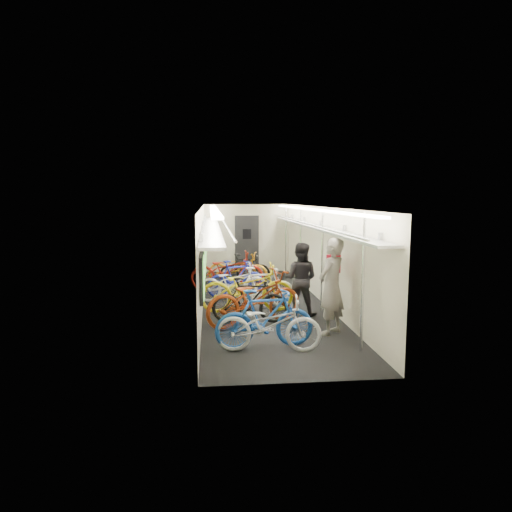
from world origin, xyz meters
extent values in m
plane|color=black|center=(0.00, 0.00, 0.00)|extent=(10.00, 10.00, 0.00)
plane|color=white|center=(0.00, 0.00, 2.40)|extent=(10.00, 10.00, 0.00)
plane|color=beige|center=(-1.50, 0.00, 1.20)|extent=(0.00, 10.00, 10.00)
plane|color=beige|center=(1.50, 0.00, 1.20)|extent=(0.00, 10.00, 10.00)
plane|color=beige|center=(0.00, 5.00, 1.20)|extent=(3.00, 0.00, 3.00)
plane|color=beige|center=(0.00, -5.00, 1.20)|extent=(3.00, 0.00, 3.00)
cube|color=black|center=(-1.46, -3.20, 1.25)|extent=(0.06, 1.10, 0.80)
cube|color=#80C757|center=(-1.42, -3.20, 1.25)|extent=(0.02, 0.96, 0.66)
cube|color=black|center=(-1.46, -1.00, 1.25)|extent=(0.06, 1.10, 0.80)
cube|color=#80C757|center=(-1.42, -1.00, 1.25)|extent=(0.02, 0.96, 0.66)
cube|color=black|center=(-1.46, 1.20, 1.25)|extent=(0.06, 1.10, 0.80)
cube|color=#80C757|center=(-1.42, 1.20, 1.25)|extent=(0.02, 0.96, 0.66)
cube|color=black|center=(-1.46, 3.40, 1.25)|extent=(0.06, 1.10, 0.80)
cube|color=#80C757|center=(-1.42, 3.40, 1.25)|extent=(0.02, 0.96, 0.66)
cube|color=yellow|center=(-1.45, -2.10, 1.30)|extent=(0.02, 0.22, 0.30)
cube|color=yellow|center=(-1.45, 0.10, 1.30)|extent=(0.02, 0.22, 0.30)
cube|color=yellow|center=(-1.45, 2.30, 1.30)|extent=(0.02, 0.22, 0.30)
cube|color=black|center=(0.00, 4.94, 1.00)|extent=(0.85, 0.08, 2.00)
cube|color=#999BA0|center=(-1.28, 0.00, 1.92)|extent=(0.40, 9.70, 0.05)
cube|color=#999BA0|center=(1.28, 0.00, 1.92)|extent=(0.40, 9.70, 0.05)
cylinder|color=silver|center=(-0.95, 0.00, 2.02)|extent=(0.04, 9.70, 0.04)
cylinder|color=silver|center=(0.95, 0.00, 2.02)|extent=(0.04, 9.70, 0.04)
cube|color=white|center=(-1.20, 0.00, 2.34)|extent=(0.18, 9.60, 0.04)
cube|color=white|center=(1.20, 0.00, 2.34)|extent=(0.18, 9.60, 0.04)
cylinder|color=silver|center=(1.25, -3.80, 1.20)|extent=(0.05, 0.05, 2.38)
cylinder|color=silver|center=(1.25, -1.00, 1.20)|extent=(0.05, 0.05, 2.38)
cylinder|color=silver|center=(1.25, 1.50, 1.20)|extent=(0.05, 0.05, 2.38)
cylinder|color=silver|center=(1.25, 4.00, 1.20)|extent=(0.05, 0.05, 2.38)
imported|color=silver|center=(-0.33, -3.62, 0.48)|extent=(1.88, 0.85, 0.95)
imported|color=#1B4CA3|center=(-0.37, -3.45, 0.53)|extent=(1.81, 0.71, 1.06)
imported|color=maroon|center=(-0.41, -1.99, 0.57)|extent=(2.29, 1.53, 1.14)
imported|color=black|center=(-0.48, -1.80, 0.49)|extent=(1.66, 0.64, 0.97)
imported|color=gold|center=(-0.47, -0.86, 0.56)|extent=(2.15, 0.75, 1.13)
imported|color=silver|center=(-0.12, -0.55, 0.50)|extent=(1.73, 0.72, 1.01)
imported|color=silver|center=(-0.74, 0.35, 0.47)|extent=(1.86, 0.82, 0.95)
imported|color=#1C27A8|center=(-0.63, 0.86, 0.49)|extent=(1.69, 1.00, 0.98)
imported|color=maroon|center=(-0.82, 1.78, 0.55)|extent=(2.12, 0.81, 1.10)
imported|color=black|center=(-0.25, 2.55, 0.47)|extent=(1.57, 0.46, 0.94)
imported|color=orange|center=(-0.47, 2.57, 0.49)|extent=(1.98, 1.22, 0.98)
imported|color=gray|center=(1.01, -2.72, 0.94)|extent=(0.80, 0.80, 1.87)
imported|color=black|center=(0.69, -1.23, 0.82)|extent=(0.97, 0.88, 1.64)
cube|color=#B11123|center=(1.21, -2.09, 1.28)|extent=(0.29, 0.22, 0.38)
camera|label=1|loc=(-1.31, -11.14, 2.63)|focal=32.00mm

